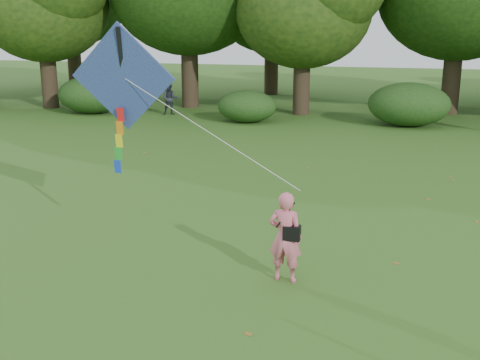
# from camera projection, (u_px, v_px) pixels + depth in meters

# --- Properties ---
(ground) EXTENTS (100.00, 100.00, 0.00)m
(ground) POSITION_uv_depth(u_px,v_px,m) (238.00, 298.00, 10.11)
(ground) COLOR #265114
(ground) RESTS_ON ground
(man_kite_flyer) EXTENTS (0.64, 0.45, 1.65)m
(man_kite_flyer) POSITION_uv_depth(u_px,v_px,m) (285.00, 237.00, 10.58)
(man_kite_flyer) COLOR #DC677D
(man_kite_flyer) RESTS_ON ground
(bystander_left) EXTENTS (0.91, 0.81, 1.55)m
(bystander_left) POSITION_uv_depth(u_px,v_px,m) (170.00, 99.00, 28.93)
(bystander_left) COLOR #282C36
(bystander_left) RESTS_ON ground
(crossbody_bag) EXTENTS (0.43, 0.20, 0.68)m
(crossbody_bag) POSITION_uv_depth(u_px,v_px,m) (292.00, 232.00, 10.50)
(crossbody_bag) COLOR black
(crossbody_bag) RESTS_ON ground
(flying_kite) EXTENTS (4.59, 1.08, 2.92)m
(flying_kite) POSITION_uv_depth(u_px,v_px,m) (123.00, 80.00, 11.37)
(flying_kite) COLOR #24339C
(flying_kite) RESTS_ON ground
(shrub_band) EXTENTS (39.15, 3.22, 1.88)m
(shrub_band) POSITION_uv_depth(u_px,v_px,m) (322.00, 104.00, 26.53)
(shrub_band) COLOR #264919
(shrub_band) RESTS_ON ground
(fallen_leaves) EXTENTS (11.05, 12.81, 0.01)m
(fallen_leaves) POSITION_uv_depth(u_px,v_px,m) (371.00, 214.00, 14.39)
(fallen_leaves) COLOR olive
(fallen_leaves) RESTS_ON ground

